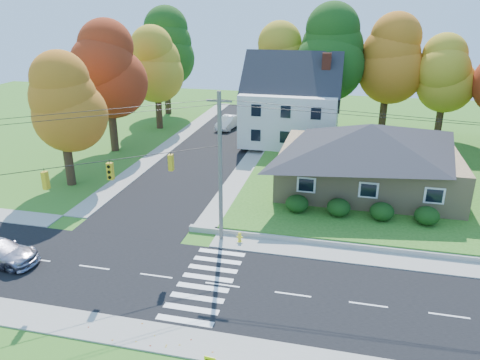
# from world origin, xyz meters

# --- Properties ---
(ground) EXTENTS (120.00, 120.00, 0.00)m
(ground) POSITION_xyz_m (0.00, 0.00, 0.00)
(ground) COLOR #3D7923
(road_main) EXTENTS (90.00, 8.00, 0.02)m
(road_main) POSITION_xyz_m (0.00, 0.00, 0.01)
(road_main) COLOR black
(road_main) RESTS_ON ground
(road_cross) EXTENTS (8.00, 44.00, 0.02)m
(road_cross) POSITION_xyz_m (-8.00, 26.00, 0.01)
(road_cross) COLOR black
(road_cross) RESTS_ON ground
(sidewalk_north) EXTENTS (90.00, 2.00, 0.08)m
(sidewalk_north) POSITION_xyz_m (0.00, 5.00, 0.04)
(sidewalk_north) COLOR #9C9A90
(sidewalk_north) RESTS_ON ground
(sidewalk_south) EXTENTS (90.00, 2.00, 0.08)m
(sidewalk_south) POSITION_xyz_m (0.00, -5.00, 0.04)
(sidewalk_south) COLOR #9C9A90
(sidewalk_south) RESTS_ON ground
(lawn) EXTENTS (30.00, 30.00, 0.50)m
(lawn) POSITION_xyz_m (13.00, 21.00, 0.25)
(lawn) COLOR #3D7923
(lawn) RESTS_ON ground
(ranch_house) EXTENTS (14.60, 10.60, 5.40)m
(ranch_house) POSITION_xyz_m (8.00, 16.00, 3.27)
(ranch_house) COLOR tan
(ranch_house) RESTS_ON lawn
(colonial_house) EXTENTS (10.40, 8.40, 9.60)m
(colonial_house) POSITION_xyz_m (0.04, 28.00, 4.58)
(colonial_house) COLOR silver
(colonial_house) RESTS_ON lawn
(hedge_row) EXTENTS (10.70, 1.70, 1.27)m
(hedge_row) POSITION_xyz_m (7.50, 9.80, 1.14)
(hedge_row) COLOR #163A10
(hedge_row) RESTS_ON lawn
(traffic_infrastructure) EXTENTS (38.10, 10.66, 10.00)m
(traffic_infrastructure) POSITION_xyz_m (-0.15, 1.35, 5.15)
(traffic_infrastructure) COLOR #666059
(traffic_infrastructure) RESTS_ON ground
(tree_lot_0) EXTENTS (6.72, 6.72, 12.51)m
(tree_lot_0) POSITION_xyz_m (-2.00, 34.00, 8.31)
(tree_lot_0) COLOR #3F2A19
(tree_lot_0) RESTS_ON lawn
(tree_lot_1) EXTENTS (7.84, 7.84, 14.60)m
(tree_lot_1) POSITION_xyz_m (4.00, 33.00, 9.61)
(tree_lot_1) COLOR #3F2A19
(tree_lot_1) RESTS_ON lawn
(tree_lot_2) EXTENTS (7.28, 7.28, 13.56)m
(tree_lot_2) POSITION_xyz_m (10.00, 34.00, 8.96)
(tree_lot_2) COLOR #3F2A19
(tree_lot_2) RESTS_ON lawn
(tree_lot_3) EXTENTS (6.16, 6.16, 11.47)m
(tree_lot_3) POSITION_xyz_m (16.00, 33.00, 7.65)
(tree_lot_3) COLOR #3F2A19
(tree_lot_3) RESTS_ON lawn
(tree_west_0) EXTENTS (6.16, 6.16, 11.47)m
(tree_west_0) POSITION_xyz_m (-17.00, 12.00, 7.15)
(tree_west_0) COLOR #3F2A19
(tree_west_0) RESTS_ON ground
(tree_west_1) EXTENTS (7.28, 7.28, 13.56)m
(tree_west_1) POSITION_xyz_m (-18.00, 22.00, 8.46)
(tree_west_1) COLOR #3F2A19
(tree_west_1) RESTS_ON ground
(tree_west_2) EXTENTS (6.72, 6.72, 12.51)m
(tree_west_2) POSITION_xyz_m (-17.00, 32.00, 7.81)
(tree_west_2) COLOR #3F2A19
(tree_west_2) RESTS_ON ground
(tree_west_3) EXTENTS (7.84, 7.84, 14.60)m
(tree_west_3) POSITION_xyz_m (-19.00, 40.00, 9.11)
(tree_west_3) COLOR #3F2A19
(tree_west_3) RESTS_ON ground
(white_car) EXTENTS (2.41, 5.03, 1.59)m
(white_car) POSITION_xyz_m (-8.48, 33.69, 0.82)
(white_car) COLOR silver
(white_car) RESTS_ON road_cross
(fire_hydrant) EXTENTS (0.42, 0.33, 0.74)m
(fire_hydrant) POSITION_xyz_m (-0.21, 5.10, 0.35)
(fire_hydrant) COLOR yellow
(fire_hydrant) RESTS_ON ground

